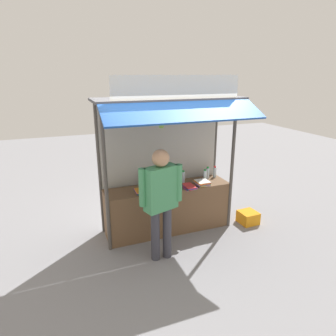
# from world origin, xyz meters

# --- Properties ---
(ground_plane) EXTENTS (20.00, 20.00, 0.00)m
(ground_plane) POSITION_xyz_m (0.00, 0.00, 0.00)
(ground_plane) COLOR gray
(stall_counter) EXTENTS (2.28, 0.56, 0.87)m
(stall_counter) POSITION_xyz_m (0.00, 0.00, 0.43)
(stall_counter) COLOR brown
(stall_counter) RESTS_ON ground
(stall_structure) EXTENTS (2.48, 1.38, 2.78)m
(stall_structure) POSITION_xyz_m (0.00, 0.08, 1.65)
(stall_structure) COLOR #4C4742
(stall_structure) RESTS_ON ground
(water_bottle_mid_right) EXTENTS (0.07, 0.07, 0.24)m
(water_bottle_mid_right) POSITION_xyz_m (-0.03, 0.19, 0.98)
(water_bottle_mid_right) COLOR silver
(water_bottle_mid_right) RESTS_ON stall_counter
(water_bottle_far_right) EXTENTS (0.08, 0.08, 0.29)m
(water_bottle_far_right) POSITION_xyz_m (-0.37, 0.21, 1.00)
(water_bottle_far_right) COLOR silver
(water_bottle_far_right) RESTS_ON stall_counter
(water_bottle_rear_center) EXTENTS (0.07, 0.07, 0.24)m
(water_bottle_rear_center) POSITION_xyz_m (0.34, 0.10, 0.98)
(water_bottle_rear_center) COLOR silver
(water_bottle_rear_center) RESTS_ON stall_counter
(water_bottle_back_left) EXTENTS (0.06, 0.06, 0.22)m
(water_bottle_back_left) POSITION_xyz_m (0.76, 0.04, 0.97)
(water_bottle_back_left) COLOR silver
(water_bottle_back_left) RESTS_ON stall_counter
(water_bottle_front_left) EXTENTS (0.06, 0.06, 0.22)m
(water_bottle_front_left) POSITION_xyz_m (1.04, 0.15, 0.97)
(water_bottle_front_left) COLOR silver
(water_bottle_front_left) RESTS_ON stall_counter
(water_bottle_left) EXTENTS (0.07, 0.07, 0.23)m
(water_bottle_left) POSITION_xyz_m (0.87, 0.14, 0.97)
(water_bottle_left) COLOR silver
(water_bottle_left) RESTS_ON stall_counter
(magazine_stack_far_left) EXTENTS (0.21, 0.32, 0.05)m
(magazine_stack_far_left) POSITION_xyz_m (0.33, -0.20, 0.89)
(magazine_stack_far_left) COLOR purple
(magazine_stack_far_left) RESTS_ON stall_counter
(magazine_stack_center) EXTENTS (0.20, 0.28, 0.04)m
(magazine_stack_center) POSITION_xyz_m (-0.54, -0.08, 0.89)
(magazine_stack_center) COLOR blue
(magazine_stack_center) RESTS_ON stall_counter
(magazine_stack_mid_left) EXTENTS (0.26, 0.28, 0.07)m
(magazine_stack_mid_left) POSITION_xyz_m (0.62, -0.14, 0.90)
(magazine_stack_mid_left) COLOR white
(magazine_stack_mid_left) RESTS_ON stall_counter
(magazine_stack_front_right) EXTENTS (0.25, 0.26, 0.08)m
(magazine_stack_front_right) POSITION_xyz_m (-0.09, -0.02, 0.90)
(magazine_stack_front_right) COLOR red
(magazine_stack_front_right) RESTS_ON stall_counter
(banana_bunch_inner_left) EXTENTS (0.10, 0.10, 0.31)m
(banana_bunch_inner_left) POSITION_xyz_m (-0.25, -0.38, 2.07)
(banana_bunch_inner_left) COLOR #332D23
(banana_bunch_leftmost) EXTENTS (0.10, 0.10, 0.25)m
(banana_bunch_leftmost) POSITION_xyz_m (0.14, -0.38, 2.13)
(banana_bunch_leftmost) COLOR #332D23
(vendor_person) EXTENTS (0.67, 0.36, 1.78)m
(vendor_person) POSITION_xyz_m (-0.42, -0.80, 1.07)
(vendor_person) COLOR #383842
(vendor_person) RESTS_ON ground
(plastic_crate) EXTENTS (0.35, 0.35, 0.24)m
(plastic_crate) POSITION_xyz_m (1.56, -0.33, 0.12)
(plastic_crate) COLOR orange
(plastic_crate) RESTS_ON ground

